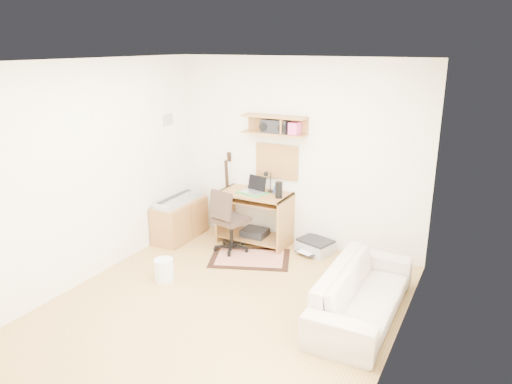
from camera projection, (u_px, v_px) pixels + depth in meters
The scene contains 22 objects.
floor at pixel (224, 306), 5.30m from camera, with size 3.60×4.00×0.01m, color tan.
ceiling at pixel (219, 60), 4.53m from camera, with size 3.60×4.00×0.01m, color white.
back_wall at pixel (298, 154), 6.61m from camera, with size 3.60×0.01×2.60m, color white.
left_wall at pixel (91, 172), 5.70m from camera, with size 0.01×4.00×2.60m, color white.
right_wall at pixel (403, 222), 4.12m from camera, with size 0.01×4.00×2.60m, color white.
wall_shelf at pixel (274, 125), 6.52m from camera, with size 0.90×0.25×0.26m, color #AB763C.
cork_board at pixel (277, 162), 6.76m from camera, with size 0.64×0.03×0.49m, color tan.
wall_photo at pixel (168, 120), 6.85m from camera, with size 0.02×0.20×0.15m, color #4C8CBF.
desk at pixel (255, 218), 6.88m from camera, with size 1.00×0.55×0.75m, color #AB763C, non-canonical shape.
laptop at pixel (252, 185), 6.73m from camera, with size 0.30×0.30×0.23m, color silver, non-canonical shape.
speaker at pixel (279, 190), 6.52m from camera, with size 0.10×0.10×0.22m, color black.
desk_lamp at pixel (271, 182), 6.76m from camera, with size 0.10×0.10×0.30m, color black, non-canonical shape.
pencil_cup at pixel (276, 190), 6.72m from camera, with size 0.07×0.07×0.10m, color #314895.
boombox at pixel (275, 127), 6.51m from camera, with size 0.37×0.17×0.19m, color black.
rug at pixel (250, 258), 6.46m from camera, with size 1.04×0.70×0.01m, color beige.
task_chair at pixel (231, 220), 6.59m from camera, with size 0.46×0.46×0.90m, color #362820, non-canonical shape.
cabinet at pixel (180, 220), 7.08m from camera, with size 0.40×0.90×0.55m, color #AB763C.
music_keyboard at pixel (179, 200), 6.99m from camera, with size 0.27×0.85×0.07m, color #B2B5BA.
guitar at pixel (225, 194), 7.17m from camera, with size 0.33×0.21×1.23m, color #AA7434, non-canonical shape.
waste_basket at pixel (164, 270), 5.82m from camera, with size 0.23×0.23×0.28m, color white.
printer at pixel (315, 246), 6.64m from camera, with size 0.45×0.35×0.17m, color #A5A8AA.
sofa at pixel (363, 285), 5.03m from camera, with size 1.81×0.53×0.71m, color beige.
Camera 1 is at (2.46, -4.01, 2.77)m, focal length 33.90 mm.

